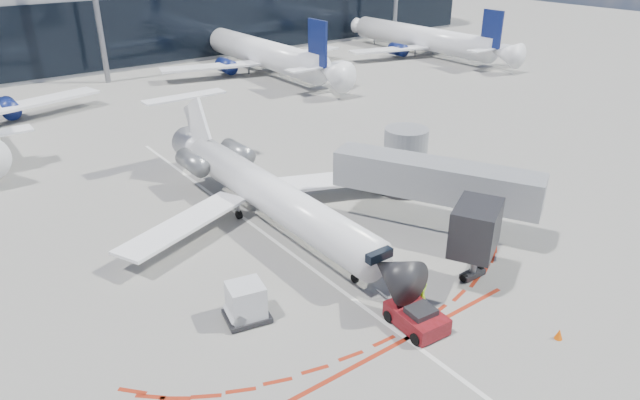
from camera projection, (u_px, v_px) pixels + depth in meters
ground at (277, 243)px, 35.70m from camera, size 260.00×260.00×0.00m
apron_centerline at (261, 231)px, 37.15m from camera, size 0.25×40.00×0.01m
apron_stop_bar at (407, 339)px, 27.35m from camera, size 14.00×0.25×0.01m
terminal_building at (23, 3)px, 79.19m from camera, size 150.00×24.15×24.00m
jet_bridge at (426, 178)px, 37.48m from camera, size 10.03×15.20×4.90m
regional_jet at (264, 190)px, 37.65m from camera, size 21.05×25.96×6.50m
pushback_tug at (417, 317)px, 27.97m from camera, size 2.24×4.84×1.24m
ramp_worker at (422, 295)px, 29.22m from camera, size 0.66×0.52×1.59m
uld_container at (246, 302)px, 28.31m from camera, size 2.49×2.24×2.03m
safety_cone_right at (559, 334)px, 27.24m from camera, size 0.39×0.39×0.55m
bg_airliner_2 at (257, 32)px, 76.80m from camera, size 32.47×34.38×10.51m
bg_airliner_3 at (422, 21)px, 87.60m from camera, size 30.73×32.53×9.94m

